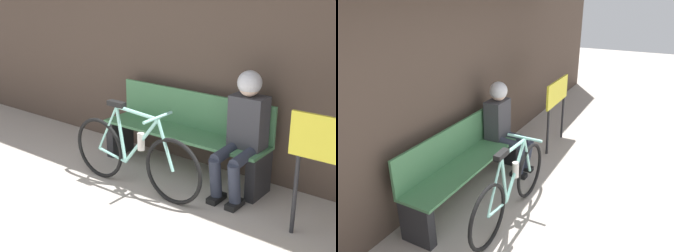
# 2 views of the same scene
# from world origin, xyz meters

# --- Properties ---
(storefront_wall) EXTENTS (12.00, 0.56, 3.20)m
(storefront_wall) POSITION_xyz_m (0.00, 2.92, 1.66)
(storefront_wall) COLOR #4C3D33
(storefront_wall) RESTS_ON ground_plane
(park_bench_near) EXTENTS (1.91, 0.42, 0.86)m
(park_bench_near) POSITION_xyz_m (0.36, 2.59, 0.42)
(park_bench_near) COLOR #477F51
(park_bench_near) RESTS_ON ground_plane
(bicycle) EXTENTS (1.61, 0.40, 0.87)m
(bicycle) POSITION_xyz_m (0.22, 1.92, 0.36)
(bicycle) COLOR black
(bicycle) RESTS_ON ground_plane
(person_seated) EXTENTS (0.34, 0.59, 1.22)m
(person_seated) POSITION_xyz_m (1.10, 2.48, 0.70)
(person_seated) COLOR #2D3342
(person_seated) RESTS_ON ground_plane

